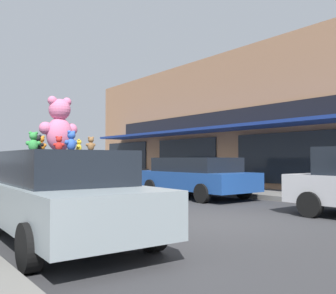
% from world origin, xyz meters
% --- Properties ---
extents(ground_plane, '(260.00, 260.00, 0.00)m').
position_xyz_m(ground_plane, '(0.00, 0.00, 0.00)').
color(ground_plane, '#333335').
extents(plush_art_car, '(2.11, 4.49, 1.51)m').
position_xyz_m(plush_art_car, '(-3.30, -0.01, 0.79)').
color(plush_art_car, '#8C999E').
rests_on(plush_art_car, ground_plane).
extents(teddy_bear_giant, '(0.72, 0.45, 0.97)m').
position_xyz_m(teddy_bear_giant, '(-3.20, 0.40, 1.98)').
color(teddy_bear_giant, pink).
rests_on(teddy_bear_giant, plush_art_car).
extents(teddy_bear_brown, '(0.17, 0.10, 0.23)m').
position_xyz_m(teddy_bear_brown, '(-3.03, -0.50, 1.62)').
color(teddy_bear_brown, olive).
rests_on(teddy_bear_brown, plush_art_car).
extents(teddy_bear_white, '(0.25, 0.21, 0.34)m').
position_xyz_m(teddy_bear_white, '(-3.00, 0.87, 1.67)').
color(teddy_bear_white, white).
rests_on(teddy_bear_white, plush_art_car).
extents(teddy_bear_green, '(0.27, 0.20, 0.36)m').
position_xyz_m(teddy_bear_green, '(-3.58, 0.65, 1.68)').
color(teddy_bear_green, green).
rests_on(teddy_bear_green, plush_art_car).
extents(teddy_bear_orange, '(0.24, 0.15, 0.32)m').
position_xyz_m(teddy_bear_orange, '(-3.29, 1.11, 1.66)').
color(teddy_bear_orange, orange).
rests_on(teddy_bear_orange, plush_art_car).
extents(teddy_bear_black, '(0.24, 0.18, 0.32)m').
position_xyz_m(teddy_bear_black, '(-3.43, 0.87, 1.66)').
color(teddy_bear_black, black).
rests_on(teddy_bear_black, plush_art_car).
extents(teddy_bear_cream, '(0.18, 0.20, 0.28)m').
position_xyz_m(teddy_bear_cream, '(-2.77, 0.94, 1.65)').
color(teddy_bear_cream, beige).
rests_on(teddy_bear_cream, plush_art_car).
extents(teddy_bear_red, '(0.19, 0.13, 0.26)m').
position_xyz_m(teddy_bear_red, '(-3.35, 0.03, 1.63)').
color(teddy_bear_red, red).
rests_on(teddy_bear_red, plush_art_car).
extents(teddy_bear_yellow, '(0.15, 0.19, 0.26)m').
position_xyz_m(teddy_bear_yellow, '(-2.66, 0.78, 1.63)').
color(teddy_bear_yellow, yellow).
rests_on(teddy_bear_yellow, plush_art_car).
extents(teddy_bear_blue, '(0.25, 0.17, 0.33)m').
position_xyz_m(teddy_bear_blue, '(-3.30, -0.36, 1.67)').
color(teddy_bear_blue, blue).
rests_on(teddy_bear_blue, plush_art_car).
extents(parked_car_far_center, '(2.12, 4.52, 1.42)m').
position_xyz_m(parked_car_far_center, '(3.21, 4.01, 0.78)').
color(parked_car_far_center, '#1E4793').
rests_on(parked_car_far_center, ground_plane).
extents(parked_car_far_right, '(2.13, 4.01, 1.51)m').
position_xyz_m(parked_car_far_right, '(3.21, 10.36, 0.78)').
color(parked_car_far_right, black).
rests_on(parked_car_far_right, ground_plane).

